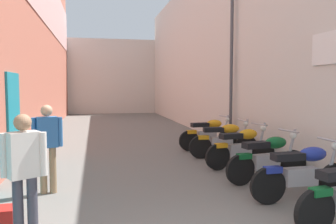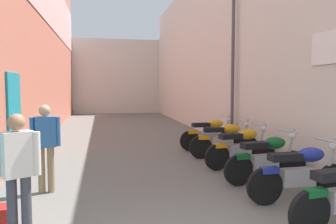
{
  "view_description": "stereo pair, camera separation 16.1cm",
  "coord_description": "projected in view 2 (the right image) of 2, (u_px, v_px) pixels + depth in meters",
  "views": [
    {
      "loc": [
        -1.23,
        -2.5,
        1.88
      ],
      "look_at": [
        0.57,
        5.74,
        1.25
      ],
      "focal_mm": 35.98,
      "sensor_mm": 36.0,
      "label": 1
    },
    {
      "loc": [
        -1.07,
        -2.53,
        1.88
      ],
      "look_at": [
        0.57,
        5.74,
        1.25
      ],
      "focal_mm": 35.98,
      "sensor_mm": 36.0,
      "label": 2
    }
  ],
  "objects": [
    {
      "name": "motorcycle_fourth",
      "position": [
        241.0,
        147.0,
        7.78
      ],
      "size": [
        1.84,
        0.58,
        1.04
      ],
      "color": "black",
      "rests_on": "ground"
    },
    {
      "name": "pedestrian_mid_alley",
      "position": [
        45.0,
        142.0,
        5.95
      ],
      "size": [
        0.52,
        0.29,
        1.57
      ],
      "color": "#8C7251",
      "rests_on": "ground"
    },
    {
      "name": "pedestrian_by_doorway",
      "position": [
        18.0,
        169.0,
        3.98
      ],
      "size": [
        0.52,
        0.34,
        1.57
      ],
      "color": "#383842",
      "rests_on": "ground"
    },
    {
      "name": "motorcycle_third",
      "position": [
        267.0,
        158.0,
        6.59
      ],
      "size": [
        1.84,
        0.58,
        1.04
      ],
      "color": "black",
      "rests_on": "ground"
    },
    {
      "name": "street_lamp",
      "position": [
        230.0,
        51.0,
        10.22
      ],
      "size": [
        0.79,
        0.18,
        5.11
      ],
      "color": "#47474C",
      "rests_on": "ground"
    },
    {
      "name": "motorcycle_fifth",
      "position": [
        224.0,
        139.0,
        8.86
      ],
      "size": [
        1.85,
        0.58,
        1.04
      ],
      "color": "black",
      "rests_on": "ground"
    },
    {
      "name": "motorcycle_second",
      "position": [
        301.0,
        172.0,
        5.47
      ],
      "size": [
        1.85,
        0.58,
        1.04
      ],
      "color": "black",
      "rests_on": "ground"
    },
    {
      "name": "building_left",
      "position": [
        41.0,
        33.0,
        12.38
      ],
      "size": [
        0.45,
        21.5,
        7.65
      ],
      "color": "#B76651",
      "rests_on": "ground"
    },
    {
      "name": "building_right",
      "position": [
        208.0,
        50.0,
        13.72
      ],
      "size": [
        0.45,
        21.5,
        6.77
      ],
      "color": "beige",
      "rests_on": "ground"
    },
    {
      "name": "ground_plane",
      "position": [
        134.0,
        143.0,
        11.39
      ],
      "size": [
        37.5,
        37.5,
        0.0
      ],
      "primitive_type": "plane",
      "color": "#66635E"
    },
    {
      "name": "building_far_end",
      "position": [
        116.0,
        77.0,
        24.64
      ],
      "size": [
        9.08,
        2.0,
        5.23
      ],
      "primitive_type": "cube",
      "color": "beige",
      "rests_on": "ground"
    },
    {
      "name": "motorcycle_sixth",
      "position": [
        210.0,
        133.0,
        10.03
      ],
      "size": [
        1.85,
        0.58,
        1.04
      ],
      "color": "black",
      "rests_on": "ground"
    }
  ]
}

